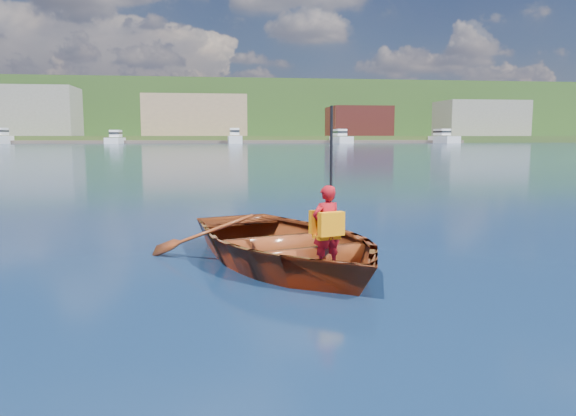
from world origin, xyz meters
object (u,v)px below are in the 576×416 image
child_paddler (327,226)px  marina_yachts (218,138)px  dock (179,142)px  rowboat (284,243)px

child_paddler → marina_yachts: marina_yachts is taller
dock → marina_yachts: (10.49, -4.67, 0.99)m
rowboat → marina_yachts: 142.39m
rowboat → marina_yachts: marina_yachts is taller
rowboat → dock: size_ratio=0.03×
dock → child_paddler: bearing=-85.9°
marina_yachts → rowboat: bearing=-90.1°
marina_yachts → dock: bearing=156.0°
dock → marina_yachts: size_ratio=1.08×
child_paddler → dock: (-10.61, 147.85, -0.25)m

